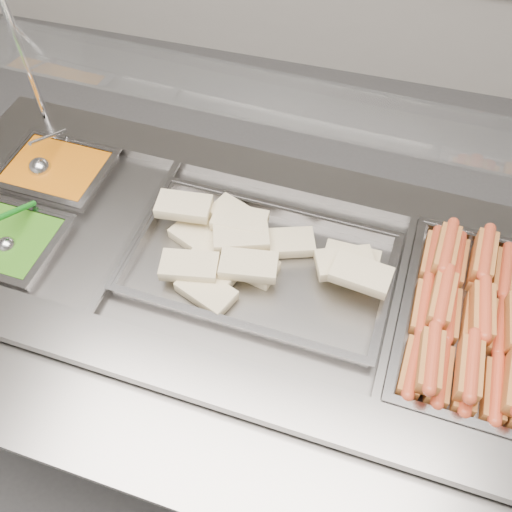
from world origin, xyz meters
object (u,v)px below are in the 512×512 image
(sneeze_guard, at_px, (265,97))
(serving_spoon, at_px, (9,240))
(ladle, at_px, (41,166))
(pan_hotdogs, at_px, (470,327))
(pan_wraps, at_px, (259,268))
(steam_counter, at_px, (242,338))

(sneeze_guard, height_order, serving_spoon, sneeze_guard)
(ladle, bearing_deg, serving_spoon, -78.33)
(pan_hotdogs, xyz_separation_m, pan_wraps, (-0.54, 0.02, 0.01))
(steam_counter, distance_m, sneeze_guard, 0.81)
(steam_counter, xyz_separation_m, sneeze_guard, (0.01, 0.21, 0.78))
(steam_counter, height_order, sneeze_guard, sneeze_guard)
(pan_wraps, bearing_deg, serving_spoon, -169.82)
(steam_counter, distance_m, pan_wraps, 0.41)
(pan_hotdogs, bearing_deg, steam_counter, 177.66)
(steam_counter, distance_m, ladle, 0.80)
(sneeze_guard, height_order, ladle, sneeze_guard)
(pan_wraps, relative_size, ladle, 3.51)
(ladle, xyz_separation_m, serving_spoon, (0.06, -0.27, 0.00))
(ladle, relative_size, serving_spoon, 1.09)
(pan_wraps, xyz_separation_m, ladle, (-0.71, 0.15, 0.03))
(serving_spoon, bearing_deg, pan_hotdogs, 4.55)
(pan_hotdogs, relative_size, pan_wraps, 0.81)
(pan_hotdogs, bearing_deg, pan_wraps, 177.66)
(pan_wraps, bearing_deg, steam_counter, 177.66)
(sneeze_guard, bearing_deg, ladle, -175.02)
(pan_hotdogs, distance_m, ladle, 1.26)
(steam_counter, xyz_separation_m, ladle, (-0.65, 0.15, 0.44))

